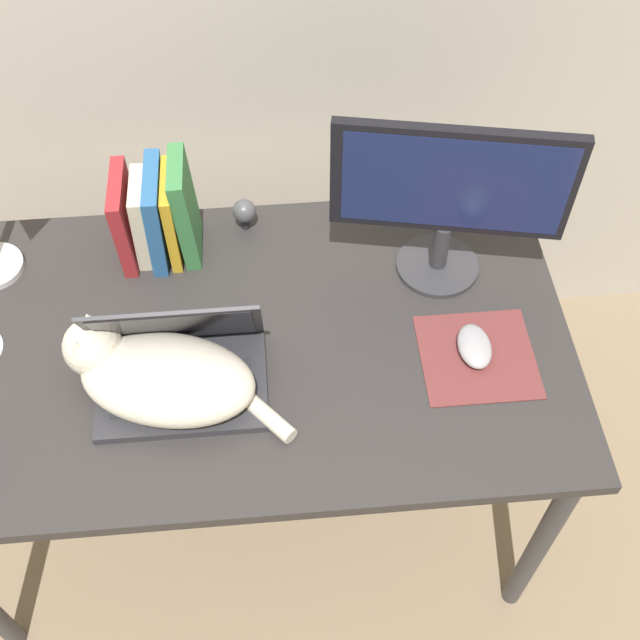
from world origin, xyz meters
TOP-DOWN VIEW (x-y plane):
  - ground_plane at (0.00, 0.00)m, footprint 12.00×12.00m
  - desk at (0.00, 0.38)m, footprint 1.32×0.75m
  - laptop at (-0.11, 0.29)m, footprint 0.32×0.22m
  - cat at (-0.15, 0.27)m, footprint 0.42×0.27m
  - external_monitor at (0.42, 0.53)m, footprint 0.46×0.18m
  - mousepad at (0.46, 0.30)m, footprint 0.22×0.22m
  - computer_mouse at (0.46, 0.31)m, footprint 0.07×0.11m
  - book_row at (-0.16, 0.64)m, footprint 0.17×0.17m
  - webcam at (0.02, 0.69)m, footprint 0.05×0.05m

SIDE VIEW (x-z plane):
  - ground_plane at x=0.00m, z-range 0.00..0.00m
  - desk at x=0.00m, z-range 0.29..1.01m
  - mousepad at x=0.46m, z-range 0.72..0.73m
  - computer_mouse at x=0.46m, z-range 0.73..0.76m
  - laptop at x=-0.11m, z-range 0.66..0.88m
  - webcam at x=0.02m, z-range 0.73..0.81m
  - cat at x=-0.15m, z-range 0.71..0.86m
  - book_row at x=-0.16m, z-range 0.71..0.95m
  - external_monitor at x=0.42m, z-range 0.75..1.13m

